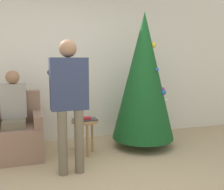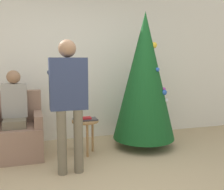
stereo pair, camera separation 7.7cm
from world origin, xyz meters
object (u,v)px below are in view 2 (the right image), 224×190
at_px(christmas_tree, 144,76).
at_px(person_standing, 69,93).
at_px(person_seated, 15,110).
at_px(side_stool, 86,126).
at_px(armchair, 16,134).

xyz_separation_m(christmas_tree, person_standing, (-1.33, -0.65, -0.15)).
bearing_deg(person_standing, person_seated, 132.40).
relative_size(person_seated, side_stool, 2.43).
bearing_deg(person_seated, armchair, 90.00).
xyz_separation_m(armchair, person_standing, (0.70, -0.79, 0.69)).
xyz_separation_m(christmas_tree, person_seated, (-2.03, 0.11, -0.46)).
distance_m(christmas_tree, person_seated, 2.08).
bearing_deg(side_stool, person_standing, -119.21).
bearing_deg(side_stool, christmas_tree, 3.78).
height_order(armchair, person_standing, person_standing).
relative_size(armchair, side_stool, 1.82).
bearing_deg(person_standing, christmas_tree, 26.09).
distance_m(armchair, person_seated, 0.38).
bearing_deg(person_seated, side_stool, -9.93).
bearing_deg(person_seated, person_standing, -47.60).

